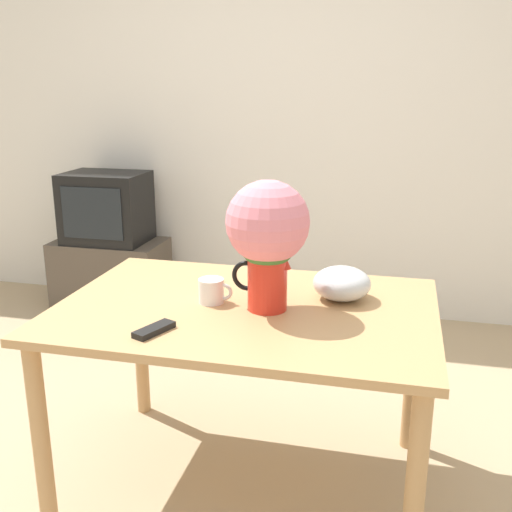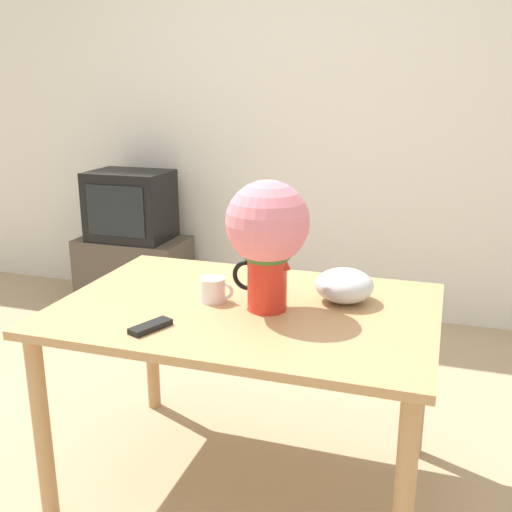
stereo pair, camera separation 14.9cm
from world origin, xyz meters
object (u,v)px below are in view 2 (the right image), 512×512
(coffee_mug, at_px, (214,290))
(flower_vase, at_px, (267,233))
(white_bowl, at_px, (344,285))
(tv_set, at_px, (130,205))

(coffee_mug, bearing_deg, flower_vase, -4.23)
(flower_vase, height_order, coffee_mug, flower_vase)
(flower_vase, height_order, white_bowl, flower_vase)
(white_bowl, xyz_separation_m, tv_set, (-1.70, 1.46, -0.09))
(flower_vase, bearing_deg, white_bowl, 33.44)
(white_bowl, bearing_deg, tv_set, 139.34)
(coffee_mug, distance_m, white_bowl, 0.47)
(flower_vase, relative_size, tv_set, 0.86)
(flower_vase, bearing_deg, coffee_mug, 175.77)
(flower_vase, distance_m, white_bowl, 0.36)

